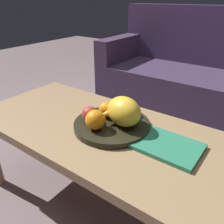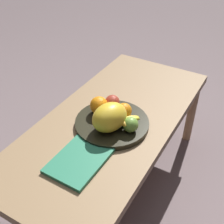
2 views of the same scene
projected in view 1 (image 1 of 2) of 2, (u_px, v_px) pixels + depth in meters
ground_plane at (102, 202)px, 1.20m from camera, size 8.00×8.00×0.00m
coffee_table at (101, 137)px, 1.02m from camera, size 1.22×0.55×0.46m
couch at (200, 82)px, 1.98m from camera, size 1.70×0.70×0.90m
fruit_bowl at (112, 125)px, 0.99m from camera, size 0.33×0.33×0.03m
melon_large_front at (124, 111)px, 0.94m from camera, size 0.19×0.17×0.12m
orange_front at (106, 109)px, 1.02m from camera, size 0.07×0.07×0.07m
orange_left at (95, 120)px, 0.92m from camera, size 0.08×0.08×0.08m
apple_front at (128, 108)px, 1.03m from camera, size 0.07×0.07×0.07m
apple_left at (90, 114)px, 0.98m from camera, size 0.07×0.07×0.07m
banana_bunch at (117, 112)px, 1.00m from camera, size 0.15×0.16×0.06m
magazine at (166, 146)px, 0.86m from camera, size 0.25×0.18×0.02m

